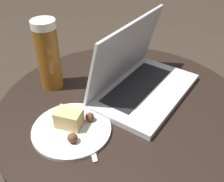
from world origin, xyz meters
name	(u,v)px	position (x,y,z in m)	size (l,w,h in m)	color
table	(123,135)	(0.00, 0.00, 0.37)	(0.75, 0.75, 0.50)	#9E9EA3
laptop	(139,78)	(0.08, 0.02, 0.55)	(0.38, 0.29, 0.23)	silver
beer_glass	(48,55)	(-0.10, 0.23, 0.61)	(0.07, 0.07, 0.22)	brown
snack_plate	(71,126)	(-0.18, 0.02, 0.51)	(0.21, 0.21, 0.06)	silver
fork	(88,132)	(-0.15, -0.02, 0.50)	(0.10, 0.16, 0.00)	silver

